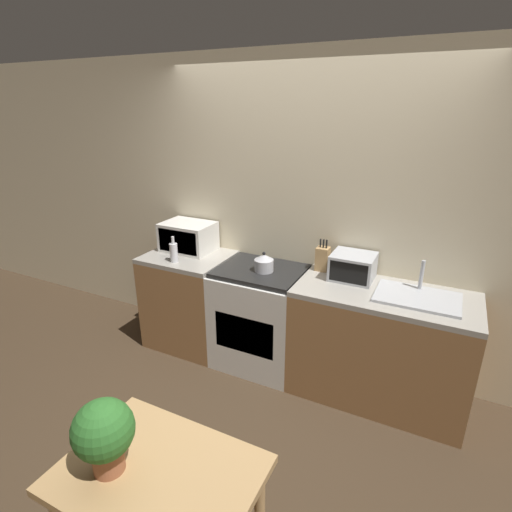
% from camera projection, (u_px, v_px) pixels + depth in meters
% --- Properties ---
extents(ground_plane, '(16.00, 16.00, 0.00)m').
position_uv_depth(ground_plane, '(249.00, 425.00, 2.90)').
color(ground_plane, '#3D2D1E').
extents(wall_back, '(10.00, 0.06, 2.60)m').
position_uv_depth(wall_back, '(308.00, 217.00, 3.35)').
color(wall_back, beige).
rests_on(wall_back, ground_plane).
extents(counter_left_run, '(0.75, 0.62, 0.90)m').
position_uv_depth(counter_left_run, '(190.00, 299.00, 3.79)').
color(counter_left_run, olive).
rests_on(counter_left_run, ground_plane).
extents(counter_right_run, '(1.30, 0.62, 0.90)m').
position_uv_depth(counter_right_run, '(379.00, 345.00, 3.06)').
color(counter_right_run, olive).
rests_on(counter_right_run, ground_plane).
extents(stove_range, '(0.73, 0.62, 0.90)m').
position_uv_depth(stove_range, '(260.00, 317.00, 3.48)').
color(stove_range, silver).
rests_on(stove_range, ground_plane).
extents(kettle, '(0.16, 0.16, 0.17)m').
position_uv_depth(kettle, '(264.00, 263.00, 3.25)').
color(kettle, '#B7B7BC').
rests_on(kettle, stove_range).
extents(microwave, '(0.46, 0.34, 0.26)m').
position_uv_depth(microwave, '(188.00, 237.00, 3.70)').
color(microwave, silver).
rests_on(microwave, counter_left_run).
extents(bottle, '(0.07, 0.07, 0.23)m').
position_uv_depth(bottle, '(174.00, 252.00, 3.45)').
color(bottle, silver).
rests_on(bottle, counter_left_run).
extents(knife_block, '(0.10, 0.10, 0.27)m').
position_uv_depth(knife_block, '(323.00, 259.00, 3.27)').
color(knife_block, tan).
rests_on(knife_block, counter_right_run).
extents(toaster_oven, '(0.33, 0.29, 0.20)m').
position_uv_depth(toaster_oven, '(353.00, 267.00, 3.10)').
color(toaster_oven, '#ADAFB5').
rests_on(toaster_oven, counter_right_run).
extents(sink_basin, '(0.57, 0.39, 0.24)m').
position_uv_depth(sink_basin, '(417.00, 296.00, 2.81)').
color(sink_basin, '#ADAFB5').
rests_on(sink_basin, counter_right_run).
extents(dining_table, '(0.84, 0.60, 0.74)m').
position_uv_depth(dining_table, '(160.00, 491.00, 1.71)').
color(dining_table, tan).
rests_on(dining_table, ground_plane).
extents(potted_plant, '(0.25, 0.25, 0.34)m').
position_uv_depth(potted_plant, '(104.00, 433.00, 1.61)').
color(potted_plant, '#9E5B3D').
rests_on(potted_plant, dining_table).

